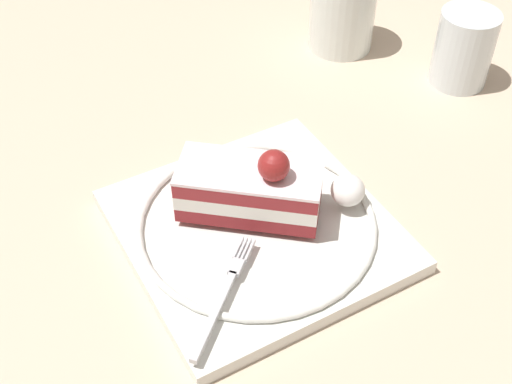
{
  "coord_description": "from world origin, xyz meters",
  "views": [
    {
      "loc": [
        0.38,
        -0.14,
        0.45
      ],
      "look_at": [
        -0.0,
        0.0,
        0.05
      ],
      "focal_mm": 47.76,
      "sensor_mm": 36.0,
      "label": 1
    }
  ],
  "objects_px": {
    "cake_slice": "(246,189)",
    "drink_glass_near": "(463,52)",
    "drink_glass_far": "(342,11)",
    "fork": "(225,292)",
    "whipped_cream_dollop": "(348,190)",
    "dessert_plate": "(256,225)"
  },
  "relations": [
    {
      "from": "fork",
      "to": "drink_glass_near",
      "type": "distance_m",
      "value": 0.4
    },
    {
      "from": "dessert_plate",
      "to": "cake_slice",
      "type": "relative_size",
      "value": 1.89
    },
    {
      "from": "dessert_plate",
      "to": "drink_glass_near",
      "type": "distance_m",
      "value": 0.33
    },
    {
      "from": "whipped_cream_dollop",
      "to": "fork",
      "type": "relative_size",
      "value": 0.3
    },
    {
      "from": "cake_slice",
      "to": "drink_glass_near",
      "type": "distance_m",
      "value": 0.33
    },
    {
      "from": "cake_slice",
      "to": "fork",
      "type": "distance_m",
      "value": 0.1
    },
    {
      "from": "cake_slice",
      "to": "whipped_cream_dollop",
      "type": "relative_size",
      "value": 4.42
    },
    {
      "from": "whipped_cream_dollop",
      "to": "drink_glass_near",
      "type": "bearing_deg",
      "value": 125.44
    },
    {
      "from": "dessert_plate",
      "to": "fork",
      "type": "relative_size",
      "value": 2.48
    },
    {
      "from": "whipped_cream_dollop",
      "to": "dessert_plate",
      "type": "bearing_deg",
      "value": -96.92
    },
    {
      "from": "dessert_plate",
      "to": "drink_glass_far",
      "type": "relative_size",
      "value": 2.45
    },
    {
      "from": "cake_slice",
      "to": "drink_glass_far",
      "type": "bearing_deg",
      "value": 139.63
    },
    {
      "from": "cake_slice",
      "to": "whipped_cream_dollop",
      "type": "xyz_separation_m",
      "value": [
        0.02,
        0.09,
        -0.01
      ]
    },
    {
      "from": "fork",
      "to": "drink_glass_far",
      "type": "relative_size",
      "value": 0.99
    },
    {
      "from": "cake_slice",
      "to": "drink_glass_near",
      "type": "relative_size",
      "value": 1.59
    },
    {
      "from": "cake_slice",
      "to": "fork",
      "type": "xyz_separation_m",
      "value": [
        0.08,
        -0.05,
        -0.02
      ]
    },
    {
      "from": "dessert_plate",
      "to": "cake_slice",
      "type": "bearing_deg",
      "value": -158.07
    },
    {
      "from": "drink_glass_near",
      "to": "fork",
      "type": "bearing_deg",
      "value": -58.64
    },
    {
      "from": "cake_slice",
      "to": "drink_glass_far",
      "type": "height_order",
      "value": "drink_glass_far"
    },
    {
      "from": "whipped_cream_dollop",
      "to": "fork",
      "type": "distance_m",
      "value": 0.15
    },
    {
      "from": "cake_slice",
      "to": "fork",
      "type": "bearing_deg",
      "value": -29.87
    },
    {
      "from": "dessert_plate",
      "to": "whipped_cream_dollop",
      "type": "relative_size",
      "value": 8.36
    }
  ]
}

